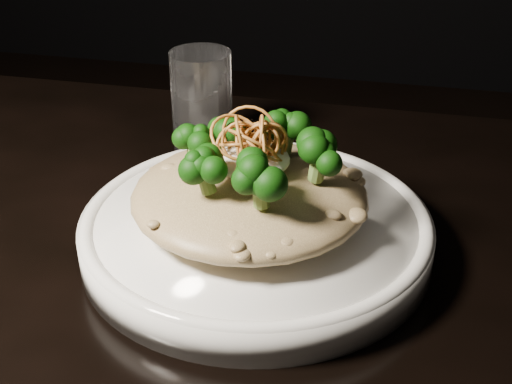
% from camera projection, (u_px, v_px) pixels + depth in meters
% --- Properties ---
extents(table, '(1.10, 0.80, 0.75)m').
position_uv_depth(table, '(134.00, 357.00, 0.61)').
color(table, black).
rests_on(table, ground).
extents(plate, '(0.30, 0.30, 0.03)m').
position_uv_depth(plate, '(256.00, 233.00, 0.60)').
color(plate, white).
rests_on(plate, table).
extents(risotto, '(0.20, 0.20, 0.04)m').
position_uv_depth(risotto, '(250.00, 196.00, 0.59)').
color(risotto, brown).
rests_on(risotto, plate).
extents(broccoli, '(0.12, 0.12, 0.05)m').
position_uv_depth(broccoli, '(252.00, 149.00, 0.56)').
color(broccoli, black).
rests_on(broccoli, risotto).
extents(cheese, '(0.06, 0.06, 0.02)m').
position_uv_depth(cheese, '(251.00, 159.00, 0.58)').
color(cheese, white).
rests_on(cheese, risotto).
extents(shallots, '(0.06, 0.06, 0.04)m').
position_uv_depth(shallots, '(256.00, 130.00, 0.56)').
color(shallots, brown).
rests_on(shallots, cheese).
extents(drinking_glass, '(0.07, 0.07, 0.11)m').
position_uv_depth(drinking_glass, '(202.00, 104.00, 0.74)').
color(drinking_glass, white).
rests_on(drinking_glass, table).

